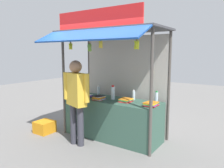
{
  "coord_description": "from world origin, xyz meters",
  "views": [
    {
      "loc": [
        2.65,
        -3.96,
        1.9
      ],
      "look_at": [
        0.0,
        0.0,
        1.22
      ],
      "focal_mm": 35.04,
      "sensor_mm": 36.0,
      "label": 1
    }
  ],
  "objects_px": {
    "water_bottle_rear_center": "(134,95)",
    "banana_bunch_inner_left": "(101,44)",
    "magazine_stack_mid_right": "(99,98)",
    "water_bottle_front_right": "(99,91)",
    "magazine_stack_back_left": "(85,96)",
    "banana_bunch_inner_right": "(90,48)",
    "plastic_crate": "(45,127)",
    "magazine_stack_mid_left": "(151,104)",
    "magazine_stack_left": "(126,100)",
    "water_bottle_front_left": "(113,93)",
    "water_bottle_right": "(156,97)",
    "vendor_person": "(76,95)",
    "banana_bunch_rightmost": "(137,45)",
    "banana_bunch_leftmost": "(71,46)"
  },
  "relations": [
    {
      "from": "water_bottle_rear_center",
      "to": "banana_bunch_inner_left",
      "type": "bearing_deg",
      "value": -115.18
    },
    {
      "from": "magazine_stack_mid_right",
      "to": "banana_bunch_inner_left",
      "type": "height_order",
      "value": "banana_bunch_inner_left"
    },
    {
      "from": "water_bottle_front_right",
      "to": "magazine_stack_back_left",
      "type": "height_order",
      "value": "water_bottle_front_right"
    },
    {
      "from": "banana_bunch_inner_right",
      "to": "plastic_crate",
      "type": "xyz_separation_m",
      "value": [
        -1.29,
        -0.18,
        -1.87
      ]
    },
    {
      "from": "magazine_stack_mid_left",
      "to": "plastic_crate",
      "type": "bearing_deg",
      "value": -166.73
    },
    {
      "from": "magazine_stack_left",
      "to": "banana_bunch_inner_right",
      "type": "height_order",
      "value": "banana_bunch_inner_right"
    },
    {
      "from": "banana_bunch_inner_left",
      "to": "water_bottle_front_left",
      "type": "bearing_deg",
      "value": 96.92
    },
    {
      "from": "water_bottle_right",
      "to": "magazine_stack_mid_right",
      "type": "relative_size",
      "value": 0.9
    },
    {
      "from": "water_bottle_right",
      "to": "banana_bunch_inner_right",
      "type": "bearing_deg",
      "value": -145.23
    },
    {
      "from": "magazine_stack_mid_left",
      "to": "vendor_person",
      "type": "distance_m",
      "value": 1.51
    },
    {
      "from": "water_bottle_front_right",
      "to": "vendor_person",
      "type": "distance_m",
      "value": 1.01
    },
    {
      "from": "magazine_stack_left",
      "to": "plastic_crate",
      "type": "height_order",
      "value": "magazine_stack_left"
    },
    {
      "from": "water_bottle_right",
      "to": "vendor_person",
      "type": "relative_size",
      "value": 0.14
    },
    {
      "from": "magazine_stack_mid_right",
      "to": "banana_bunch_inner_left",
      "type": "relative_size",
      "value": 1.02
    },
    {
      "from": "water_bottle_right",
      "to": "plastic_crate",
      "type": "distance_m",
      "value": 2.75
    },
    {
      "from": "water_bottle_rear_center",
      "to": "banana_bunch_inner_left",
      "type": "relative_size",
      "value": 0.84
    },
    {
      "from": "vendor_person",
      "to": "water_bottle_front_right",
      "type": "bearing_deg",
      "value": -60.53
    },
    {
      "from": "water_bottle_front_left",
      "to": "magazine_stack_mid_left",
      "type": "bearing_deg",
      "value": -6.58
    },
    {
      "from": "water_bottle_rear_center",
      "to": "banana_bunch_rightmost",
      "type": "height_order",
      "value": "banana_bunch_rightmost"
    },
    {
      "from": "magazine_stack_back_left",
      "to": "plastic_crate",
      "type": "height_order",
      "value": "magazine_stack_back_left"
    },
    {
      "from": "water_bottle_front_left",
      "to": "water_bottle_right",
      "type": "distance_m",
      "value": 0.96
    },
    {
      "from": "magazine_stack_mid_right",
      "to": "vendor_person",
      "type": "distance_m",
      "value": 0.6
    },
    {
      "from": "water_bottle_rear_center",
      "to": "water_bottle_right",
      "type": "distance_m",
      "value": 0.52
    },
    {
      "from": "vendor_person",
      "to": "plastic_crate",
      "type": "xyz_separation_m",
      "value": [
        -1.13,
        0.08,
        -0.92
      ]
    },
    {
      "from": "water_bottle_front_right",
      "to": "banana_bunch_inner_right",
      "type": "bearing_deg",
      "value": -65.03
    },
    {
      "from": "water_bottle_front_right",
      "to": "magazine_stack_mid_left",
      "type": "distance_m",
      "value": 1.57
    },
    {
      "from": "magazine_stack_left",
      "to": "banana_bunch_rightmost",
      "type": "distance_m",
      "value": 1.32
    },
    {
      "from": "water_bottle_front_right",
      "to": "plastic_crate",
      "type": "xyz_separation_m",
      "value": [
        -0.95,
        -0.91,
        -0.85
      ]
    },
    {
      "from": "magazine_stack_left",
      "to": "banana_bunch_inner_left",
      "type": "xyz_separation_m",
      "value": [
        -0.3,
        -0.47,
        1.17
      ]
    },
    {
      "from": "magazine_stack_back_left",
      "to": "banana_bunch_leftmost",
      "type": "relative_size",
      "value": 1.09
    },
    {
      "from": "banana_bunch_inner_right",
      "to": "vendor_person",
      "type": "relative_size",
      "value": 0.19
    },
    {
      "from": "banana_bunch_inner_left",
      "to": "water_bottle_rear_center",
      "type": "bearing_deg",
      "value": 64.82
    },
    {
      "from": "water_bottle_front_right",
      "to": "banana_bunch_inner_left",
      "type": "relative_size",
      "value": 0.91
    },
    {
      "from": "magazine_stack_mid_left",
      "to": "magazine_stack_mid_right",
      "type": "bearing_deg",
      "value": -175.15
    },
    {
      "from": "water_bottle_right",
      "to": "water_bottle_front_right",
      "type": "bearing_deg",
      "value": -177.8
    },
    {
      "from": "magazine_stack_mid_left",
      "to": "banana_bunch_inner_right",
      "type": "xyz_separation_m",
      "value": [
        -1.19,
        -0.41,
        1.1
      ]
    },
    {
      "from": "banana_bunch_inner_left",
      "to": "vendor_person",
      "type": "xyz_separation_m",
      "value": [
        -0.44,
        -0.26,
        -1.02
      ]
    },
    {
      "from": "magazine_stack_mid_right",
      "to": "vendor_person",
      "type": "relative_size",
      "value": 0.15
    },
    {
      "from": "banana_bunch_inner_left",
      "to": "banana_bunch_rightmost",
      "type": "distance_m",
      "value": 0.78
    },
    {
      "from": "magazine_stack_left",
      "to": "banana_bunch_inner_left",
      "type": "bearing_deg",
      "value": -122.94
    },
    {
      "from": "magazine_stack_left",
      "to": "vendor_person",
      "type": "distance_m",
      "value": 1.05
    },
    {
      "from": "banana_bunch_leftmost",
      "to": "magazine_stack_back_left",
      "type": "bearing_deg",
      "value": 74.47
    },
    {
      "from": "magazine_stack_left",
      "to": "banana_bunch_rightmost",
      "type": "xyz_separation_m",
      "value": [
        0.48,
        -0.47,
        1.14
      ]
    },
    {
      "from": "water_bottle_right",
      "to": "vendor_person",
      "type": "height_order",
      "value": "vendor_person"
    },
    {
      "from": "banana_bunch_leftmost",
      "to": "magazine_stack_mid_left",
      "type": "bearing_deg",
      "value": 13.32
    },
    {
      "from": "water_bottle_front_left",
      "to": "magazine_stack_back_left",
      "type": "relative_size",
      "value": 1.02
    },
    {
      "from": "vendor_person",
      "to": "magazine_stack_back_left",
      "type": "bearing_deg",
      "value": -46.09
    },
    {
      "from": "water_bottle_front_right",
      "to": "magazine_stack_mid_left",
      "type": "height_order",
      "value": "water_bottle_front_right"
    },
    {
      "from": "magazine_stack_mid_left",
      "to": "banana_bunch_leftmost",
      "type": "xyz_separation_m",
      "value": [
        -1.72,
        -0.41,
        1.13
      ]
    },
    {
      "from": "water_bottle_right",
      "to": "vendor_person",
      "type": "xyz_separation_m",
      "value": [
        -1.3,
        -1.05,
        0.07
      ]
    }
  ]
}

